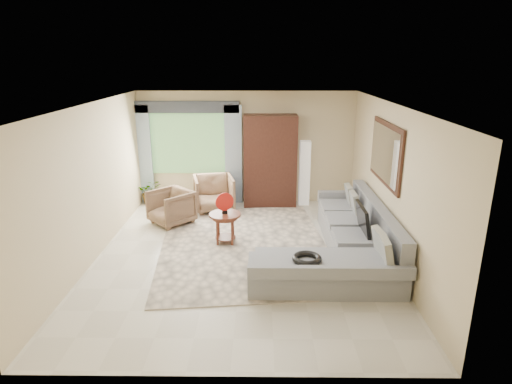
{
  "coord_description": "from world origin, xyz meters",
  "views": [
    {
      "loc": [
        0.32,
        -6.82,
        3.31
      ],
      "look_at": [
        0.25,
        0.35,
        1.05
      ],
      "focal_mm": 30.0,
      "sensor_mm": 36.0,
      "label": 1
    }
  ],
  "objects_px": {
    "tv_screen": "(363,219)",
    "potted_plant": "(150,192)",
    "coffee_table": "(225,228)",
    "floor_lamp": "(304,173)",
    "armoire": "(270,161)",
    "sectional_sofa": "(346,245)",
    "armchair_right": "(214,193)",
    "armchair_left": "(171,207)"
  },
  "relations": [
    {
      "from": "sectional_sofa",
      "to": "armchair_right",
      "type": "xyz_separation_m",
      "value": [
        -2.5,
        2.5,
        0.11
      ]
    },
    {
      "from": "potted_plant",
      "to": "coffee_table",
      "type": "bearing_deg",
      "value": -49.23
    },
    {
      "from": "tv_screen",
      "to": "floor_lamp",
      "type": "relative_size",
      "value": 0.49
    },
    {
      "from": "coffee_table",
      "to": "armchair_left",
      "type": "height_order",
      "value": "armchair_left"
    },
    {
      "from": "tv_screen",
      "to": "armoire",
      "type": "xyz_separation_m",
      "value": [
        -1.5,
        2.83,
        0.33
      ]
    },
    {
      "from": "sectional_sofa",
      "to": "floor_lamp",
      "type": "xyz_separation_m",
      "value": [
        -0.43,
        2.96,
        0.47
      ]
    },
    {
      "from": "tv_screen",
      "to": "floor_lamp",
      "type": "height_order",
      "value": "floor_lamp"
    },
    {
      "from": "tv_screen",
      "to": "potted_plant",
      "type": "height_order",
      "value": "tv_screen"
    },
    {
      "from": "sectional_sofa",
      "to": "potted_plant",
      "type": "height_order",
      "value": "sectional_sofa"
    },
    {
      "from": "tv_screen",
      "to": "potted_plant",
      "type": "bearing_deg",
      "value": 146.32
    },
    {
      "from": "potted_plant",
      "to": "armoire",
      "type": "relative_size",
      "value": 0.28
    },
    {
      "from": "armchair_left",
      "to": "armoire",
      "type": "bearing_deg",
      "value": 75.55
    },
    {
      "from": "sectional_sofa",
      "to": "armchair_left",
      "type": "distance_m",
      "value": 3.7
    },
    {
      "from": "potted_plant",
      "to": "floor_lamp",
      "type": "relative_size",
      "value": 0.39
    },
    {
      "from": "coffee_table",
      "to": "armoire",
      "type": "bearing_deg",
      "value": 68.48
    },
    {
      "from": "sectional_sofa",
      "to": "armoire",
      "type": "height_order",
      "value": "armoire"
    },
    {
      "from": "potted_plant",
      "to": "armoire",
      "type": "distance_m",
      "value": 2.93
    },
    {
      "from": "sectional_sofa",
      "to": "armchair_left",
      "type": "xyz_separation_m",
      "value": [
        -3.3,
        1.67,
        0.07
      ]
    },
    {
      "from": "tv_screen",
      "to": "floor_lamp",
      "type": "bearing_deg",
      "value": 103.64
    },
    {
      "from": "sectional_sofa",
      "to": "armchair_left",
      "type": "bearing_deg",
      "value": 153.21
    },
    {
      "from": "armchair_left",
      "to": "armchair_right",
      "type": "height_order",
      "value": "armchair_right"
    },
    {
      "from": "armchair_right",
      "to": "armoire",
      "type": "relative_size",
      "value": 0.41
    },
    {
      "from": "sectional_sofa",
      "to": "coffee_table",
      "type": "relative_size",
      "value": 5.95
    },
    {
      "from": "tv_screen",
      "to": "potted_plant",
      "type": "distance_m",
      "value": 5.22
    },
    {
      "from": "armchair_right",
      "to": "armoire",
      "type": "bearing_deg",
      "value": 4.27
    },
    {
      "from": "sectional_sofa",
      "to": "armchair_left",
      "type": "relative_size",
      "value": 4.41
    },
    {
      "from": "coffee_table",
      "to": "potted_plant",
      "type": "xyz_separation_m",
      "value": [
        -1.96,
        2.27,
        -0.02
      ]
    },
    {
      "from": "sectional_sofa",
      "to": "floor_lamp",
      "type": "bearing_deg",
      "value": 98.33
    },
    {
      "from": "tv_screen",
      "to": "armoire",
      "type": "relative_size",
      "value": 0.35
    },
    {
      "from": "potted_plant",
      "to": "armchair_left",
      "type": "bearing_deg",
      "value": -59.49
    },
    {
      "from": "tv_screen",
      "to": "potted_plant",
      "type": "xyz_separation_m",
      "value": [
        -4.33,
        2.89,
        -0.43
      ]
    },
    {
      "from": "coffee_table",
      "to": "potted_plant",
      "type": "distance_m",
      "value": 3.0
    },
    {
      "from": "floor_lamp",
      "to": "sectional_sofa",
      "type": "bearing_deg",
      "value": -81.67
    },
    {
      "from": "armchair_right",
      "to": "armchair_left",
      "type": "bearing_deg",
      "value": -146.97
    },
    {
      "from": "armchair_left",
      "to": "floor_lamp",
      "type": "distance_m",
      "value": 3.17
    },
    {
      "from": "floor_lamp",
      "to": "armoire",
      "type": "bearing_deg",
      "value": -175.71
    },
    {
      "from": "armchair_left",
      "to": "potted_plant",
      "type": "relative_size",
      "value": 1.36
    },
    {
      "from": "tv_screen",
      "to": "coffee_table",
      "type": "relative_size",
      "value": 1.27
    },
    {
      "from": "coffee_table",
      "to": "armoire",
      "type": "xyz_separation_m",
      "value": [
        0.87,
        2.21,
        0.74
      ]
    },
    {
      "from": "armchair_left",
      "to": "armoire",
      "type": "distance_m",
      "value": 2.51
    },
    {
      "from": "coffee_table",
      "to": "armchair_right",
      "type": "relative_size",
      "value": 0.67
    },
    {
      "from": "sectional_sofa",
      "to": "armoire",
      "type": "bearing_deg",
      "value": 113.06
    }
  ]
}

